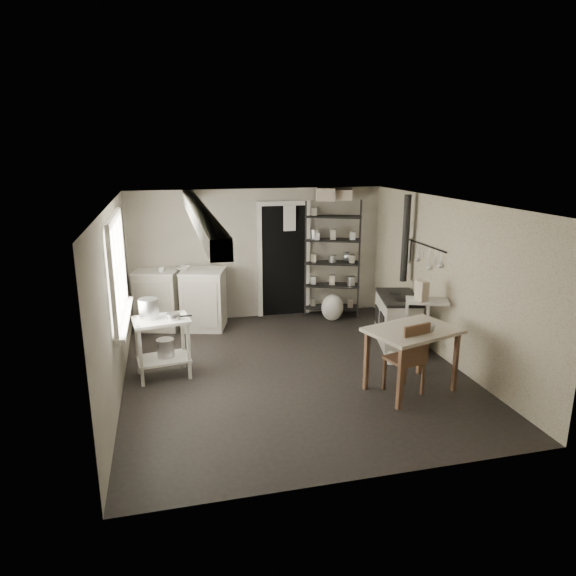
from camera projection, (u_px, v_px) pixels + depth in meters
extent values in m
plane|color=black|center=(293.00, 370.00, 7.08)|extent=(5.00, 5.00, 0.00)
plane|color=silver|center=(294.00, 202.00, 6.48)|extent=(5.00, 5.00, 0.00)
cube|color=#ABA392|center=(259.00, 254.00, 9.12)|extent=(4.50, 0.02, 2.30)
cube|color=#ABA392|center=(365.00, 364.00, 4.43)|extent=(4.50, 0.02, 2.30)
cube|color=#ABA392|center=(115.00, 302.00, 6.26)|extent=(0.02, 5.00, 2.30)
cube|color=#ABA392|center=(446.00, 280.00, 7.29)|extent=(0.02, 5.00, 2.30)
cylinder|color=silver|center=(149.00, 309.00, 6.67)|extent=(0.26, 0.26, 0.27)
cylinder|color=silver|center=(173.00, 317.00, 6.65)|extent=(0.19, 0.19, 0.10)
cylinder|color=silver|center=(166.00, 348.00, 6.83)|extent=(0.29, 0.29, 0.25)
imported|color=silver|center=(184.00, 273.00, 8.58)|extent=(0.40, 0.40, 0.08)
imported|color=silver|center=(162.00, 275.00, 8.39)|extent=(0.12, 0.12, 0.09)
imported|color=silver|center=(317.00, 242.00, 9.12)|extent=(0.08, 0.08, 0.18)
cube|color=beige|center=(325.00, 205.00, 8.92)|extent=(0.38, 0.35, 0.22)
cube|color=beige|center=(344.00, 206.00, 9.04)|extent=(0.36, 0.35, 0.18)
cube|color=beige|center=(422.00, 293.00, 7.15)|extent=(0.13, 0.20, 0.28)
imported|color=silver|center=(431.00, 332.00, 6.20)|extent=(0.10, 0.10, 0.09)
ellipsoid|color=beige|center=(332.00, 307.00, 9.10)|extent=(0.47, 0.43, 0.47)
cylinder|color=silver|center=(391.00, 359.00, 7.29)|extent=(0.14, 0.14, 0.16)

